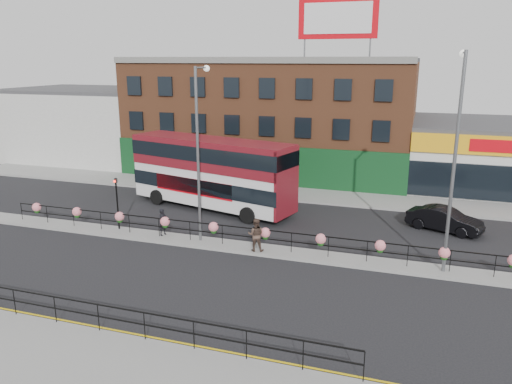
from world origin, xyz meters
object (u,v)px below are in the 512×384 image
(lamp_column_west, at_px, (199,140))
(lamp_column_east, at_px, (456,145))
(double_decker_bus, at_px, (212,167))
(car, at_px, (445,219))
(pedestrian_a, at_px, (163,222))
(pedestrian_b, at_px, (256,235))

(lamp_column_west, height_order, lamp_column_east, lamp_column_east)
(double_decker_bus, height_order, lamp_column_west, lamp_column_west)
(lamp_column_west, bearing_deg, car, 25.33)
(double_decker_bus, distance_m, car, 15.53)
(car, relative_size, pedestrian_a, 2.91)
(pedestrian_a, height_order, pedestrian_b, pedestrian_b)
(car, distance_m, lamp_column_west, 15.67)
(lamp_column_east, bearing_deg, lamp_column_west, 179.25)
(car, height_order, lamp_column_west, lamp_column_west)
(double_decker_bus, xyz_separation_m, lamp_column_east, (15.13, -6.37, 3.34))
(double_decker_bus, xyz_separation_m, lamp_column_west, (1.99, -6.19, 2.89))
(double_decker_bus, distance_m, pedestrian_a, 6.68)
(lamp_column_east, bearing_deg, double_decker_bus, 157.18)
(double_decker_bus, relative_size, lamp_column_west, 1.29)
(double_decker_bus, height_order, car, double_decker_bus)
(pedestrian_b, xyz_separation_m, lamp_column_east, (9.60, 0.61, 5.32))
(lamp_column_west, bearing_deg, double_decker_bus, 107.84)
(double_decker_bus, relative_size, lamp_column_east, 1.19)
(car, height_order, pedestrian_b, pedestrian_b)
(car, relative_size, lamp_column_east, 0.45)
(car, distance_m, pedestrian_a, 17.08)
(pedestrian_a, relative_size, lamp_column_west, 0.17)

